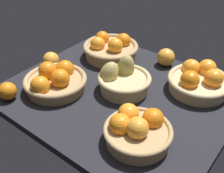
% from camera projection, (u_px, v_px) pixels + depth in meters
% --- Properties ---
extents(market_tray, '(0.84, 0.72, 0.03)m').
position_uv_depth(market_tray, '(120.00, 94.00, 1.10)').
color(market_tray, black).
rests_on(market_tray, ground).
extents(basket_far_right, '(0.24, 0.24, 0.11)m').
position_uv_depth(basket_far_right, '(199.00, 80.00, 1.08)').
color(basket_far_right, tan).
rests_on(basket_far_right, market_tray).
extents(basket_near_left, '(0.25, 0.25, 0.10)m').
position_uv_depth(basket_near_left, '(55.00, 81.00, 1.08)').
color(basket_near_left, tan).
rests_on(basket_near_left, market_tray).
extents(basket_near_right, '(0.21, 0.21, 0.10)m').
position_uv_depth(basket_near_right, '(137.00, 130.00, 0.86)').
color(basket_near_right, tan).
rests_on(basket_near_right, market_tray).
extents(basket_far_left, '(0.26, 0.26, 0.11)m').
position_uv_depth(basket_far_left, '(110.00, 48.00, 1.30)').
color(basket_far_left, tan).
rests_on(basket_far_left, market_tray).
extents(basket_center_pears, '(0.21, 0.21, 0.14)m').
position_uv_depth(basket_center_pears, '(123.00, 79.00, 1.08)').
color(basket_center_pears, tan).
rests_on(basket_center_pears, market_tray).
extents(loose_orange_front_gap, '(0.07, 0.07, 0.07)m').
position_uv_depth(loose_orange_front_gap, '(51.00, 60.00, 1.22)').
color(loose_orange_front_gap, '#F49E33').
rests_on(loose_orange_front_gap, market_tray).
extents(loose_orange_back_gap, '(0.07, 0.07, 0.07)m').
position_uv_depth(loose_orange_back_gap, '(8.00, 91.00, 1.03)').
color(loose_orange_back_gap, orange).
rests_on(loose_orange_back_gap, market_tray).
extents(loose_orange_side_gap, '(0.08, 0.08, 0.08)m').
position_uv_depth(loose_orange_side_gap, '(166.00, 57.00, 1.23)').
color(loose_orange_side_gap, '#F49E33').
rests_on(loose_orange_side_gap, market_tray).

